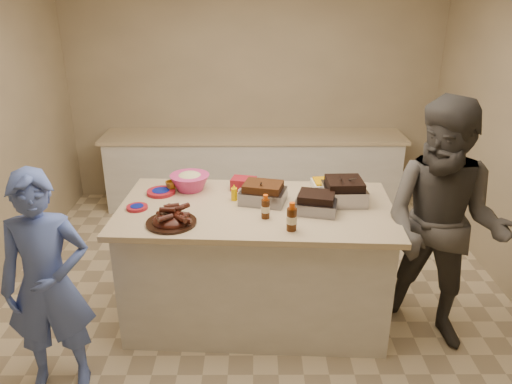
{
  "coord_description": "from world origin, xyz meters",
  "views": [
    {
      "loc": [
        0.01,
        -3.56,
        2.56
      ],
      "look_at": [
        0.02,
        -0.04,
        1.09
      ],
      "focal_mm": 35.0,
      "sensor_mm": 36.0,
      "label": 1
    }
  ],
  "objects_px": {
    "rib_platter": "(171,224)",
    "coleslaw_bowl": "(190,190)",
    "plastic_cup": "(172,191)",
    "roasting_pan": "(343,202)",
    "guest_gray": "(425,335)",
    "bbq_bottle_b": "(291,230)",
    "island": "(256,314)",
    "bbq_bottle_a": "(265,218)",
    "guest_blue": "(65,379)",
    "mustard_bottle": "(234,200)"
  },
  "relations": [
    {
      "from": "rib_platter",
      "to": "coleslaw_bowl",
      "type": "distance_m",
      "value": 0.64
    },
    {
      "from": "plastic_cup",
      "to": "roasting_pan",
      "type": "bearing_deg",
      "value": -9.21
    },
    {
      "from": "guest_gray",
      "to": "bbq_bottle_b",
      "type": "bearing_deg",
      "value": -139.83
    },
    {
      "from": "roasting_pan",
      "to": "coleslaw_bowl",
      "type": "xyz_separation_m",
      "value": [
        -1.23,
        0.25,
        0.0
      ]
    },
    {
      "from": "island",
      "to": "bbq_bottle_a",
      "type": "bearing_deg",
      "value": -68.18
    },
    {
      "from": "bbq_bottle_a",
      "to": "bbq_bottle_b",
      "type": "height_order",
      "value": "bbq_bottle_b"
    },
    {
      "from": "roasting_pan",
      "to": "plastic_cup",
      "type": "relative_size",
      "value": 3.42
    },
    {
      "from": "bbq_bottle_b",
      "to": "guest_blue",
      "type": "height_order",
      "value": "bbq_bottle_b"
    },
    {
      "from": "bbq_bottle_b",
      "to": "plastic_cup",
      "type": "bearing_deg",
      "value": 142.77
    },
    {
      "from": "roasting_pan",
      "to": "mustard_bottle",
      "type": "distance_m",
      "value": 0.85
    },
    {
      "from": "island",
      "to": "coleslaw_bowl",
      "type": "bearing_deg",
      "value": 150.73
    },
    {
      "from": "bbq_bottle_a",
      "to": "bbq_bottle_b",
      "type": "xyz_separation_m",
      "value": [
        0.18,
        -0.2,
        0.0
      ]
    },
    {
      "from": "coleslaw_bowl",
      "to": "mustard_bottle",
      "type": "height_order",
      "value": "coleslaw_bowl"
    },
    {
      "from": "mustard_bottle",
      "to": "guest_gray",
      "type": "height_order",
      "value": "mustard_bottle"
    },
    {
      "from": "bbq_bottle_a",
      "to": "plastic_cup",
      "type": "xyz_separation_m",
      "value": [
        -0.76,
        0.52,
        0.0
      ]
    },
    {
      "from": "guest_gray",
      "to": "mustard_bottle",
      "type": "bearing_deg",
      "value": -160.99
    },
    {
      "from": "bbq_bottle_b",
      "to": "roasting_pan",
      "type": "bearing_deg",
      "value": 47.99
    },
    {
      "from": "roasting_pan",
      "to": "coleslaw_bowl",
      "type": "bearing_deg",
      "value": 166.41
    },
    {
      "from": "rib_platter",
      "to": "roasting_pan",
      "type": "xyz_separation_m",
      "value": [
        1.28,
        0.38,
        0.0
      ]
    },
    {
      "from": "bbq_bottle_b",
      "to": "guest_gray",
      "type": "distance_m",
      "value": 1.48
    },
    {
      "from": "coleslaw_bowl",
      "to": "bbq_bottle_a",
      "type": "relative_size",
      "value": 1.78
    },
    {
      "from": "island",
      "to": "coleslaw_bowl",
      "type": "xyz_separation_m",
      "value": [
        -0.54,
        0.34,
        0.99
      ]
    },
    {
      "from": "roasting_pan",
      "to": "guest_blue",
      "type": "distance_m",
      "value": 2.4
    },
    {
      "from": "guest_blue",
      "to": "guest_gray",
      "type": "relative_size",
      "value": 0.82
    },
    {
      "from": "guest_blue",
      "to": "mustard_bottle",
      "type": "bearing_deg",
      "value": 27.64
    },
    {
      "from": "island",
      "to": "bbq_bottle_b",
      "type": "bearing_deg",
      "value": -55.38
    },
    {
      "from": "roasting_pan",
      "to": "bbq_bottle_a",
      "type": "relative_size",
      "value": 1.75
    },
    {
      "from": "coleslaw_bowl",
      "to": "bbq_bottle_a",
      "type": "bearing_deg",
      "value": -41.68
    },
    {
      "from": "bbq_bottle_b",
      "to": "guest_blue",
      "type": "relative_size",
      "value": 0.13
    },
    {
      "from": "coleslaw_bowl",
      "to": "plastic_cup",
      "type": "height_order",
      "value": "coleslaw_bowl"
    },
    {
      "from": "bbq_bottle_a",
      "to": "guest_blue",
      "type": "distance_m",
      "value": 1.81
    },
    {
      "from": "guest_gray",
      "to": "coleslaw_bowl",
      "type": "bearing_deg",
      "value": -164.37
    },
    {
      "from": "island",
      "to": "guest_gray",
      "type": "relative_size",
      "value": 1.11
    },
    {
      "from": "rib_platter",
      "to": "guest_blue",
      "type": "relative_size",
      "value": 0.23
    },
    {
      "from": "coleslaw_bowl",
      "to": "bbq_bottle_a",
      "type": "xyz_separation_m",
      "value": [
        0.61,
        -0.54,
        0.0
      ]
    },
    {
      "from": "roasting_pan",
      "to": "bbq_bottle_b",
      "type": "distance_m",
      "value": 0.66
    },
    {
      "from": "island",
      "to": "coleslaw_bowl",
      "type": "relative_size",
      "value": 6.46
    },
    {
      "from": "island",
      "to": "guest_blue",
      "type": "distance_m",
      "value": 1.53
    },
    {
      "from": "bbq_bottle_b",
      "to": "plastic_cup",
      "type": "distance_m",
      "value": 1.18
    },
    {
      "from": "coleslaw_bowl",
      "to": "bbq_bottle_a",
      "type": "height_order",
      "value": "coleslaw_bowl"
    },
    {
      "from": "rib_platter",
      "to": "mustard_bottle",
      "type": "height_order",
      "value": "rib_platter"
    },
    {
      "from": "rib_platter",
      "to": "bbq_bottle_b",
      "type": "bearing_deg",
      "value": -7.0
    },
    {
      "from": "mustard_bottle",
      "to": "bbq_bottle_b",
      "type": "bearing_deg",
      "value": -51.53
    },
    {
      "from": "island",
      "to": "bbq_bottle_b",
      "type": "relative_size",
      "value": 10.09
    },
    {
      "from": "rib_platter",
      "to": "guest_gray",
      "type": "bearing_deg",
      "value": 0.57
    },
    {
      "from": "bbq_bottle_a",
      "to": "roasting_pan",
      "type": "bearing_deg",
      "value": 25.38
    },
    {
      "from": "bbq_bottle_b",
      "to": "mustard_bottle",
      "type": "height_order",
      "value": "bbq_bottle_b"
    },
    {
      "from": "plastic_cup",
      "to": "rib_platter",
      "type": "bearing_deg",
      "value": -81.38
    },
    {
      "from": "roasting_pan",
      "to": "guest_gray",
      "type": "bearing_deg",
      "value": -31.06
    },
    {
      "from": "coleslaw_bowl",
      "to": "mustard_bottle",
      "type": "relative_size",
      "value": 2.42
    }
  ]
}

